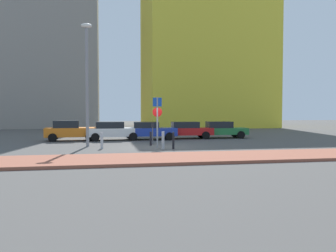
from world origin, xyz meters
TOP-DOWN VIEW (x-y plane):
  - ground_plane at (0.00, 0.00)m, footprint 120.00×120.00m
  - sidewalk_brick at (0.00, -5.75)m, footprint 40.00×3.67m
  - parked_car_orange at (-5.90, 6.04)m, footprint 4.06×2.09m
  - parked_car_white at (-2.67, 5.91)m, footprint 4.32×2.24m
  - parked_car_blue at (0.30, 5.91)m, footprint 4.29×2.32m
  - parked_car_red at (3.39, 6.35)m, footprint 4.50×2.04m
  - parked_car_green at (6.46, 6.46)m, footprint 4.55×2.24m
  - parking_sign_post at (-0.05, -0.33)m, footprint 0.60×0.12m
  - parking_meter at (-0.02, 2.01)m, footprint 0.18×0.14m
  - street_lamp at (-4.38, 1.27)m, footprint 0.70×0.36m
  - traffic_bollard_near at (-0.27, 1.11)m, footprint 0.14×0.14m
  - traffic_bollard_mid at (0.17, -1.19)m, footprint 0.17×0.17m
  - traffic_bollard_far at (-3.47, -0.25)m, footprint 0.17×0.17m
  - traffic_bollard_edge at (0.78, -1.33)m, footprint 0.13×0.13m
  - building_colorful_midrise at (11.61, 28.40)m, footprint 17.77×13.95m
  - building_under_construction at (-11.92, 32.14)m, footprint 15.71×14.70m

SIDE VIEW (x-z plane):
  - ground_plane at x=0.00m, z-range 0.00..0.00m
  - sidewalk_brick at x=0.00m, z-range 0.00..0.14m
  - traffic_bollard_near at x=-0.27m, z-range 0.00..0.92m
  - traffic_bollard_far at x=-3.47m, z-range 0.00..0.96m
  - traffic_bollard_edge at x=0.78m, z-range 0.00..1.03m
  - traffic_bollard_mid at x=0.17m, z-range 0.00..1.06m
  - parked_car_green at x=6.46m, z-range 0.03..1.44m
  - parked_car_red at x=3.39m, z-range 0.03..1.45m
  - parked_car_blue at x=0.30m, z-range 0.04..1.47m
  - parked_car_white at x=-2.67m, z-range 0.04..1.51m
  - parked_car_orange at x=-5.90m, z-range 0.02..1.59m
  - parking_meter at x=-0.02m, z-range 0.21..1.66m
  - parking_sign_post at x=-0.05m, z-range 0.41..3.58m
  - street_lamp at x=-4.38m, z-range 0.64..8.56m
  - building_colorful_midrise at x=11.61m, z-range 0.00..22.54m
  - building_under_construction at x=-11.92m, z-range 0.00..25.84m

